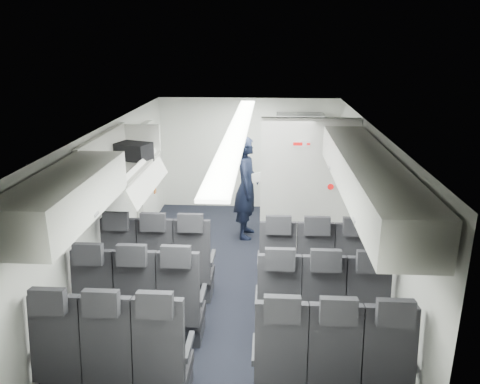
# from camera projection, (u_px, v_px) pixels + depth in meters

# --- Properties ---
(cabin_shell) EXTENTS (3.41, 6.01, 2.16)m
(cabin_shell) POSITION_uv_depth(u_px,v_px,m) (238.00, 203.00, 6.18)
(cabin_shell) COLOR black
(cabin_shell) RESTS_ON ground
(seat_row_front) EXTENTS (3.33, 0.56, 1.24)m
(seat_row_front) POSITION_uv_depth(u_px,v_px,m) (235.00, 271.00, 5.90)
(seat_row_front) COLOR black
(seat_row_front) RESTS_ON cabin_shell
(seat_row_mid) EXTENTS (3.33, 0.56, 1.24)m
(seat_row_mid) POSITION_uv_depth(u_px,v_px,m) (230.00, 310.00, 5.05)
(seat_row_mid) COLOR black
(seat_row_mid) RESTS_ON cabin_shell
(seat_row_rear) EXTENTS (3.33, 0.56, 1.24)m
(seat_row_rear) POSITION_uv_depth(u_px,v_px,m) (221.00, 365.00, 4.19)
(seat_row_rear) COLOR black
(seat_row_rear) RESTS_ON cabin_shell
(overhead_bin_left_rear) EXTENTS (0.53, 1.80, 0.40)m
(overhead_bin_left_rear) POSITION_uv_depth(u_px,v_px,m) (66.00, 197.00, 4.14)
(overhead_bin_left_rear) COLOR white
(overhead_bin_left_rear) RESTS_ON cabin_shell
(overhead_bin_left_front_open) EXTENTS (0.64, 1.70, 0.72)m
(overhead_bin_left_front_open) POSITION_uv_depth(u_px,v_px,m) (122.00, 161.00, 5.84)
(overhead_bin_left_front_open) COLOR #9E9E93
(overhead_bin_left_front_open) RESTS_ON cabin_shell
(overhead_bin_right_rear) EXTENTS (0.53, 1.80, 0.40)m
(overhead_bin_right_rear) POSITION_uv_depth(u_px,v_px,m) (387.00, 203.00, 3.98)
(overhead_bin_right_rear) COLOR white
(overhead_bin_right_rear) RESTS_ON cabin_shell
(overhead_bin_right_front) EXTENTS (0.53, 1.70, 0.40)m
(overhead_bin_right_front) POSITION_uv_depth(u_px,v_px,m) (352.00, 155.00, 5.64)
(overhead_bin_right_front) COLOR white
(overhead_bin_right_front) RESTS_ON cabin_shell
(bulkhead_partition) EXTENTS (1.40, 0.15, 2.13)m
(bulkhead_partition) POSITION_uv_depth(u_px,v_px,m) (308.00, 190.00, 6.90)
(bulkhead_partition) COLOR silver
(bulkhead_partition) RESTS_ON cabin_shell
(galley_unit) EXTENTS (0.85, 0.52, 1.90)m
(galley_unit) POSITION_uv_depth(u_px,v_px,m) (298.00, 165.00, 8.76)
(galley_unit) COLOR #939399
(galley_unit) RESTS_ON cabin_shell
(boarding_door) EXTENTS (0.12, 1.27, 1.86)m
(boarding_door) POSITION_uv_depth(u_px,v_px,m) (146.00, 180.00, 7.80)
(boarding_door) COLOR silver
(boarding_door) RESTS_ON cabin_shell
(flight_attendant) EXTENTS (0.45, 0.65, 1.71)m
(flight_attendant) POSITION_uv_depth(u_px,v_px,m) (246.00, 188.00, 7.72)
(flight_attendant) COLOR black
(flight_attendant) RESTS_ON ground
(carry_on_bag) EXTENTS (0.51, 0.43, 0.26)m
(carry_on_bag) POSITION_uv_depth(u_px,v_px,m) (134.00, 153.00, 6.14)
(carry_on_bag) COLOR black
(carry_on_bag) RESTS_ON overhead_bin_left_front_open
(papers) EXTENTS (0.22, 0.03, 0.15)m
(papers) POSITION_uv_depth(u_px,v_px,m) (258.00, 177.00, 7.60)
(papers) COLOR white
(papers) RESTS_ON flight_attendant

